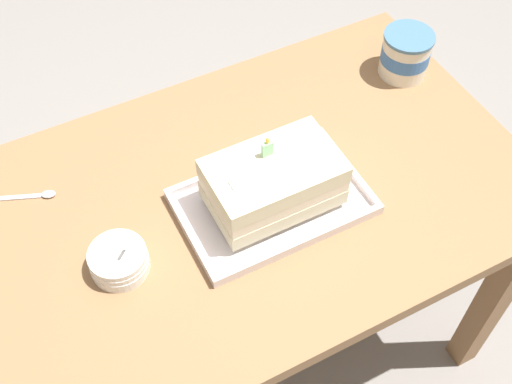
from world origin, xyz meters
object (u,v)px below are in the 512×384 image
Objects in this scene: ice_cream_tub at (406,54)px; serving_spoon_near_tray at (39,195)px; foil_tray at (273,203)px; bowl_stack at (119,260)px; birthday_cake at (273,182)px.

serving_spoon_near_tray is (-0.87, 0.03, -0.05)m from ice_cream_tub.
foil_tray is 3.33× the size of bowl_stack.
ice_cream_tub is 1.02× the size of serving_spoon_near_tray.
serving_spoon_near_tray is at bearing 149.97° from birthday_cake.
bowl_stack is 0.25m from serving_spoon_near_tray.
birthday_cake is 2.26× the size of bowl_stack.
ice_cream_tub is at bearing 24.15° from birthday_cake.
foil_tray is 0.50m from ice_cream_tub.
ice_cream_tub is at bearing 14.57° from bowl_stack.
bowl_stack is (-0.32, 0.00, 0.02)m from foil_tray.
birthday_cake is at bearing -0.54° from bowl_stack.
birthday_cake is at bearing -155.85° from ice_cream_tub.
foil_tray is 0.07m from birthday_cake.
foil_tray is 0.47m from serving_spoon_near_tray.
serving_spoon_near_tray is (-0.09, 0.23, -0.02)m from bowl_stack.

